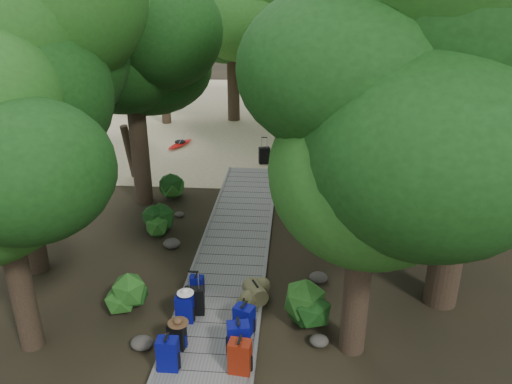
# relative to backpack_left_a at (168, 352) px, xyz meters

# --- Properties ---
(ground) EXTENTS (120.00, 120.00, 0.00)m
(ground) POSITION_rel_backpack_left_a_xyz_m (0.69, 4.46, -0.50)
(ground) COLOR black
(ground) RESTS_ON ground
(sand_beach) EXTENTS (40.00, 22.00, 0.02)m
(sand_beach) POSITION_rel_backpack_left_a_xyz_m (0.69, 20.46, -0.49)
(sand_beach) COLOR tan
(sand_beach) RESTS_ON ground
(boardwalk) EXTENTS (2.00, 12.00, 0.12)m
(boardwalk) POSITION_rel_backpack_left_a_xyz_m (0.69, 5.46, -0.44)
(boardwalk) COLOR slate
(boardwalk) RESTS_ON ground
(backpack_left_a) EXTENTS (0.41, 0.29, 0.77)m
(backpack_left_a) POSITION_rel_backpack_left_a_xyz_m (0.00, 0.00, 0.00)
(backpack_left_a) COLOR #0C0679
(backpack_left_a) RESTS_ON boardwalk
(backpack_left_b) EXTENTS (0.38, 0.30, 0.64)m
(backpack_left_b) POSITION_rel_backpack_left_a_xyz_m (0.03, 0.61, -0.06)
(backpack_left_b) COLOR black
(backpack_left_b) RESTS_ON boardwalk
(backpack_left_c) EXTENTS (0.40, 0.29, 0.72)m
(backpack_left_c) POSITION_rel_backpack_left_a_xyz_m (0.01, 1.50, -0.02)
(backpack_left_c) COLOR #0C0679
(backpack_left_c) RESTS_ON boardwalk
(backpack_left_d) EXTENTS (0.36, 0.27, 0.51)m
(backpack_left_d) POSITION_rel_backpack_left_a_xyz_m (0.06, 2.58, -0.13)
(backpack_left_d) COLOR #0C0679
(backpack_left_d) RESTS_ON boardwalk
(backpack_right_a) EXTENTS (0.46, 0.35, 0.77)m
(backpack_right_a) POSITION_rel_backpack_left_a_xyz_m (1.40, 0.04, -0.00)
(backpack_right_a) COLOR #7F1401
(backpack_right_a) RESTS_ON boardwalk
(backpack_right_b) EXTENTS (0.50, 0.40, 0.81)m
(backpack_right_b) POSITION_rel_backpack_left_a_xyz_m (1.32, 0.53, 0.02)
(backpack_right_b) COLOR #0C0679
(backpack_right_b) RESTS_ON boardwalk
(backpack_right_c) EXTENTS (0.49, 0.43, 0.71)m
(backpack_right_c) POSITION_rel_backpack_left_a_xyz_m (1.36, 1.23, -0.03)
(backpack_right_c) COLOR #0C0679
(backpack_right_c) RESTS_ON boardwalk
(backpack_right_d) EXTENTS (0.35, 0.27, 0.51)m
(backpack_right_d) POSITION_rel_backpack_left_a_xyz_m (1.30, 1.63, -0.13)
(backpack_right_d) COLOR #393916
(backpack_right_d) RESTS_ON boardwalk
(duffel_right_khaki) EXTENTS (0.67, 0.77, 0.43)m
(duffel_right_khaki) POSITION_rel_backpack_left_a_xyz_m (1.50, 2.41, -0.17)
(duffel_right_khaki) COLOR brown
(duffel_right_khaki) RESTS_ON boardwalk
(suitcase_on_boardwalk) EXTENTS (0.45, 0.28, 0.67)m
(suitcase_on_boardwalk) POSITION_rel_backpack_left_a_xyz_m (0.18, 1.78, -0.05)
(suitcase_on_boardwalk) COLOR black
(suitcase_on_boardwalk) RESTS_ON boardwalk
(lone_suitcase_on_sand) EXTENTS (0.50, 0.37, 0.70)m
(lone_suitcase_on_sand) POSITION_rel_backpack_left_a_xyz_m (1.07, 12.38, -0.14)
(lone_suitcase_on_sand) COLOR black
(lone_suitcase_on_sand) RESTS_ON sand_beach
(hat_brown) EXTENTS (0.43, 0.43, 0.13)m
(hat_brown) POSITION_rel_backpack_left_a_xyz_m (0.09, 0.57, 0.32)
(hat_brown) COLOR #51351E
(hat_brown) RESTS_ON backpack_left_b
(hat_white) EXTENTS (0.37, 0.37, 0.12)m
(hat_white) POSITION_rel_backpack_left_a_xyz_m (0.04, 1.51, 0.40)
(hat_white) COLOR silver
(hat_white) RESTS_ON backpack_left_c
(kayak) EXTENTS (2.11, 3.59, 0.36)m
(kayak) POSITION_rel_backpack_left_a_xyz_m (-2.97, 14.35, -0.31)
(kayak) COLOR #B2120F
(kayak) RESTS_ON sand_beach
(sun_lounger) EXTENTS (0.79, 2.08, 0.66)m
(sun_lounger) POSITION_rel_backpack_left_a_xyz_m (4.54, 14.52, -0.15)
(sun_lounger) COLOR silver
(sun_lounger) RESTS_ON sand_beach
(tree_right_a) EXTENTS (4.55, 4.55, 7.58)m
(tree_right_a) POSITION_rel_backpack_left_a_xyz_m (3.65, 1.02, 3.29)
(tree_right_a) COLOR black
(tree_right_a) RESTS_ON ground
(tree_right_b) EXTENTS (6.10, 6.10, 10.89)m
(tree_right_b) POSITION_rel_backpack_left_a_xyz_m (5.93, 2.87, 4.94)
(tree_right_b) COLOR black
(tree_right_b) RESTS_ON ground
(tree_right_c) EXTENTS (4.69, 4.69, 8.11)m
(tree_right_c) POSITION_rel_backpack_left_a_xyz_m (4.40, 6.27, 3.55)
(tree_right_c) COLOR black
(tree_right_c) RESTS_ON ground
(tree_right_d) EXTENTS (5.78, 5.78, 10.60)m
(tree_right_d) POSITION_rel_backpack_left_a_xyz_m (6.67, 7.99, 4.79)
(tree_right_d) COLOR black
(tree_right_d) RESTS_ON ground
(tree_right_e) EXTENTS (5.41, 5.41, 9.74)m
(tree_right_e) POSITION_rel_backpack_left_a_xyz_m (5.36, 11.53, 4.37)
(tree_right_e) COLOR black
(tree_right_e) RESTS_ON ground
(tree_right_f) EXTENTS (6.08, 6.08, 10.86)m
(tree_right_f) POSITION_rel_backpack_left_a_xyz_m (7.31, 13.91, 4.92)
(tree_right_f) COLOR black
(tree_right_f) RESTS_ON ground
(tree_left_a) EXTENTS (4.04, 4.04, 6.73)m
(tree_left_a) POSITION_rel_backpack_left_a_xyz_m (-3.09, 0.57, 2.86)
(tree_left_a) COLOR black
(tree_left_a) RESTS_ON ground
(tree_left_b) EXTENTS (5.25, 5.25, 9.45)m
(tree_left_b) POSITION_rel_backpack_left_a_xyz_m (-4.49, 3.52, 4.22)
(tree_left_b) COLOR black
(tree_left_b) RESTS_ON ground
(tree_left_c) EXTENTS (4.95, 4.95, 8.60)m
(tree_left_c) POSITION_rel_backpack_left_a_xyz_m (-2.86, 8.12, 3.80)
(tree_left_c) COLOR black
(tree_left_c) RESTS_ON ground
(tree_back_a) EXTENTS (5.48, 5.48, 9.48)m
(tree_back_a) POSITION_rel_backpack_left_a_xyz_m (-1.08, 19.45, 4.24)
(tree_back_a) COLOR black
(tree_back_a) RESTS_ON ground
(tree_back_b) EXTENTS (5.48, 5.48, 9.79)m
(tree_back_b) POSITION_rel_backpack_left_a_xyz_m (2.04, 19.91, 4.39)
(tree_back_b) COLOR black
(tree_back_b) RESTS_ON ground
(tree_back_c) EXTENTS (5.31, 5.31, 9.55)m
(tree_back_c) POSITION_rel_backpack_left_a_xyz_m (5.22, 20.43, 4.27)
(tree_back_c) COLOR black
(tree_back_c) RESTS_ON ground
(tree_back_d) EXTENTS (4.22, 4.22, 7.04)m
(tree_back_d) POSITION_rel_backpack_left_a_xyz_m (-4.64, 18.50, 3.01)
(tree_back_d) COLOR black
(tree_back_d) RESTS_ON ground
(palm_right_a) EXTENTS (4.28, 4.28, 7.29)m
(palm_right_a) POSITION_rel_backpack_left_a_xyz_m (3.54, 10.50, 3.14)
(palm_right_a) COLOR #174313
(palm_right_a) RESTS_ON ground
(palm_right_b) EXTENTS (4.75, 4.75, 9.17)m
(palm_right_b) POSITION_rel_backpack_left_a_xyz_m (5.41, 15.94, 4.08)
(palm_right_b) COLOR #174313
(palm_right_b) RESTS_ON ground
(palm_right_c) EXTENTS (3.87, 3.87, 6.16)m
(palm_right_c) POSITION_rel_backpack_left_a_xyz_m (3.36, 17.45, 2.58)
(palm_right_c) COLOR #174313
(palm_right_c) RESTS_ON ground
(palm_left_a) EXTENTS (4.06, 4.06, 6.47)m
(palm_left_a) POSITION_rel_backpack_left_a_xyz_m (-4.15, 10.40, 2.73)
(palm_left_a) COLOR #174313
(palm_left_a) RESTS_ON ground
(rock_left_a) EXTENTS (0.48, 0.43, 0.26)m
(rock_left_a) POSITION_rel_backpack_left_a_xyz_m (-0.75, 0.67, -0.37)
(rock_left_a) COLOR #4C473F
(rock_left_a) RESTS_ON ground
(rock_left_b) EXTENTS (0.35, 0.31, 0.19)m
(rock_left_b) POSITION_rel_backpack_left_a_xyz_m (-1.90, 2.82, -0.41)
(rock_left_b) COLOR #4C473F
(rock_left_b) RESTS_ON ground
(rock_left_c) EXTENTS (0.49, 0.44, 0.27)m
(rock_left_c) POSITION_rel_backpack_left_a_xyz_m (-1.14, 4.96, -0.37)
(rock_left_c) COLOR #4C473F
(rock_left_c) RESTS_ON ground
(rock_left_d) EXTENTS (0.31, 0.28, 0.17)m
(rock_left_d) POSITION_rel_backpack_left_a_xyz_m (-1.37, 7.00, -0.42)
(rock_left_d) COLOR #4C473F
(rock_left_d) RESTS_ON ground
(rock_right_a) EXTENTS (0.41, 0.37, 0.23)m
(rock_right_a) POSITION_rel_backpack_left_a_xyz_m (2.97, 1.05, -0.39)
(rock_right_a) COLOR #4C473F
(rock_right_a) RESTS_ON ground
(rock_right_b) EXTENTS (0.47, 0.43, 0.26)m
(rock_right_b) POSITION_rel_backpack_left_a_xyz_m (3.04, 3.49, -0.37)
(rock_right_b) COLOR #4C473F
(rock_right_b) RESTS_ON ground
(rock_right_c) EXTENTS (0.29, 0.26, 0.16)m
(rock_right_c) POSITION_rel_backpack_left_a_xyz_m (2.63, 6.23, -0.42)
(rock_right_c) COLOR #4C473F
(rock_right_c) RESTS_ON ground
(rock_right_d) EXTENTS (0.52, 0.47, 0.29)m
(rock_right_d) POSITION_rel_backpack_left_a_xyz_m (3.75, 8.41, -0.36)
(rock_right_d) COLOR #4C473F
(rock_right_d) RESTS_ON ground
(shrub_left_a) EXTENTS (0.95, 0.95, 0.86)m
(shrub_left_a) POSITION_rel_backpack_left_a_xyz_m (-1.46, 1.88, -0.08)
(shrub_left_a) COLOR #204F17
(shrub_left_a) RESTS_ON ground
(shrub_left_b) EXTENTS (0.97, 0.97, 0.88)m
(shrub_left_b) POSITION_rel_backpack_left_a_xyz_m (-1.67, 5.83, -0.07)
(shrub_left_b) COLOR #204F17
(shrub_left_b) RESTS_ON ground
(shrub_left_c) EXTENTS (1.03, 1.03, 0.92)m
(shrub_left_c) POSITION_rel_backpack_left_a_xyz_m (-1.92, 8.58, -0.04)
(shrub_left_c) COLOR #204F17
(shrub_left_c) RESTS_ON ground
(shrub_right_a) EXTENTS (1.03, 1.03, 0.93)m
(shrub_right_a) POSITION_rel_backpack_left_a_xyz_m (2.76, 1.65, -0.04)
(shrub_right_a) COLOR #204F17
(shrub_right_a) RESTS_ON ground
(shrub_right_b) EXTENTS (1.12, 1.12, 1.01)m
(shrub_right_b) POSITION_rel_backpack_left_a_xyz_m (3.41, 6.88, -0.00)
(shrub_right_b) COLOR #204F17
(shrub_right_b) RESTS_ON ground
(shrub_right_c) EXTENTS (0.80, 0.80, 0.72)m
(shrub_right_c) POSITION_rel_backpack_left_a_xyz_m (2.35, 9.48, -0.14)
(shrub_right_c) COLOR #204F17
(shrub_right_c) RESTS_ON ground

